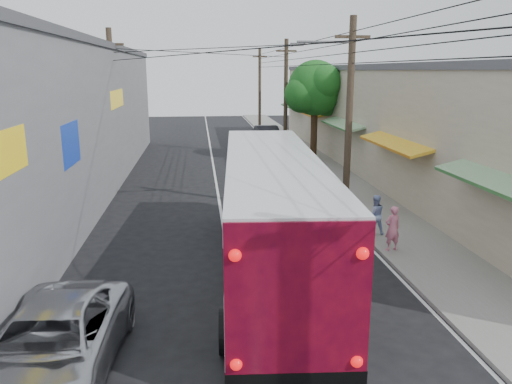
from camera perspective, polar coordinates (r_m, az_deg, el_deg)
sidewalk at (r=28.33m, az=8.66°, el=1.63°), size 3.00×80.00×0.12m
building_right at (r=31.18m, az=15.97°, el=8.12°), size 7.09×40.00×6.25m
building_left at (r=25.98m, az=-23.85°, el=7.56°), size 7.20×36.00×7.25m
utility_poles at (r=27.39m, az=1.86°, el=9.97°), size 11.80×45.28×8.00m
street_tree at (r=33.65m, az=6.88°, el=11.52°), size 4.40×4.00×6.60m
coach_bus at (r=14.68m, az=1.76°, el=-2.43°), size 3.54×12.53×3.57m
jeepney at (r=10.92m, az=-22.25°, el=-15.88°), size 2.69×5.35×1.45m
parked_suv at (r=25.71m, az=4.68°, el=2.37°), size 2.78×6.19×1.76m
parked_car_mid at (r=33.23m, az=3.00°, el=4.67°), size 1.77×4.13×1.39m
parked_car_far at (r=40.24m, az=1.32°, el=6.43°), size 1.93×4.91×1.59m
pedestrian_near at (r=17.04m, az=15.33°, el=-4.02°), size 0.62×0.47×1.52m
pedestrian_far at (r=18.54m, az=13.44°, el=-2.54°), size 0.73×0.57×1.47m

